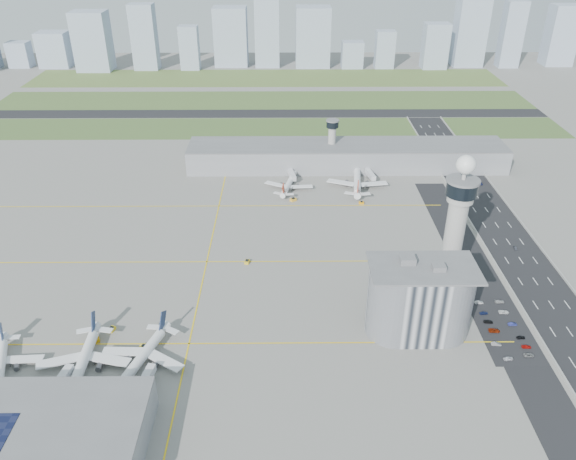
{
  "coord_description": "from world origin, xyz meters",
  "views": [
    {
      "loc": [
        -1.89,
        -202.01,
        149.84
      ],
      "look_at": [
        0.0,
        35.0,
        15.0
      ],
      "focal_mm": 35.0,
      "sensor_mm": 36.0,
      "label": 1
    }
  ],
  "objects_px": {
    "car_lot_4": "(484,313)",
    "airplane_near_b": "(82,357)",
    "car_hw_2": "(481,183)",
    "tug_4": "(293,199)",
    "tug_0": "(95,340)",
    "car_lot_6": "(529,355)",
    "car_hw_1": "(515,248)",
    "car_hw_4": "(436,148)",
    "car_lot_9": "(513,324)",
    "airplane_near_c": "(141,353)",
    "tug_3": "(247,261)",
    "car_lot_2": "(494,330)",
    "car_lot_10": "(504,312)",
    "car_lot_3": "(488,322)",
    "control_tower": "(457,220)",
    "car_lot_7": "(526,347)",
    "tug_1": "(144,347)",
    "car_lot_5": "(479,302)",
    "car_lot_1": "(496,344)",
    "airplane_far_b": "(357,177)",
    "tug_5": "(361,202)",
    "airplane_far_a": "(289,181)",
    "jet_bridge_far_1": "(367,172)",
    "admin_building": "(419,299)",
    "secondary_tower": "(332,139)",
    "tug_2": "(112,329)",
    "car_lot_0": "(508,358)",
    "jet_bridge_near_1": "(51,398)",
    "car_lot_11": "(500,301)",
    "jet_bridge_near_2": "(138,397)"
  },
  "relations": [
    {
      "from": "car_lot_4",
      "to": "airplane_near_b",
      "type": "bearing_deg",
      "value": 91.67
    },
    {
      "from": "car_hw_2",
      "to": "tug_4",
      "type": "bearing_deg",
      "value": -167.75
    },
    {
      "from": "tug_0",
      "to": "car_lot_6",
      "type": "bearing_deg",
      "value": 62.24
    },
    {
      "from": "car_hw_1",
      "to": "car_hw_4",
      "type": "distance_m",
      "value": 139.11
    },
    {
      "from": "car_lot_9",
      "to": "airplane_near_c",
      "type": "bearing_deg",
      "value": 94.45
    },
    {
      "from": "airplane_near_c",
      "to": "tug_3",
      "type": "relative_size",
      "value": 12.94
    },
    {
      "from": "tug_4",
      "to": "car_hw_2",
      "type": "height_order",
      "value": "tug_4"
    },
    {
      "from": "tug_3",
      "to": "car_lot_2",
      "type": "height_order",
      "value": "tug_3"
    },
    {
      "from": "car_lot_9",
      "to": "car_hw_1",
      "type": "xyz_separation_m",
      "value": [
        23.04,
        60.38,
        -0.06
      ]
    },
    {
      "from": "car_lot_10",
      "to": "car_lot_3",
      "type": "bearing_deg",
      "value": 130.21
    },
    {
      "from": "control_tower",
      "to": "car_lot_7",
      "type": "height_order",
      "value": "control_tower"
    },
    {
      "from": "tug_1",
      "to": "car_lot_5",
      "type": "xyz_separation_m",
      "value": [
        140.8,
        28.07,
        -0.3
      ]
    },
    {
      "from": "car_lot_1",
      "to": "car_lot_4",
      "type": "relative_size",
      "value": 1.12
    },
    {
      "from": "car_lot_1",
      "to": "airplane_far_b",
      "type": "bearing_deg",
      "value": 20.01
    },
    {
      "from": "control_tower",
      "to": "tug_5",
      "type": "height_order",
      "value": "control_tower"
    },
    {
      "from": "airplane_far_a",
      "to": "car_lot_9",
      "type": "bearing_deg",
      "value": -133.04
    },
    {
      "from": "tug_0",
      "to": "car_lot_3",
      "type": "bearing_deg",
      "value": 69.27
    },
    {
      "from": "jet_bridge_far_1",
      "to": "car_hw_1",
      "type": "bearing_deg",
      "value": 25.06
    },
    {
      "from": "car_lot_6",
      "to": "car_hw_2",
      "type": "distance_m",
      "value": 159.87
    },
    {
      "from": "admin_building",
      "to": "car_lot_1",
      "type": "xyz_separation_m",
      "value": [
        30.1,
        -9.83,
        -14.65
      ]
    },
    {
      "from": "tug_3",
      "to": "car_lot_10",
      "type": "distance_m",
      "value": 119.18
    },
    {
      "from": "secondary_tower",
      "to": "tug_2",
      "type": "xyz_separation_m",
      "value": [
        -102.86,
        -171.68,
        -17.9
      ]
    },
    {
      "from": "airplane_far_b",
      "to": "car_lot_5",
      "type": "height_order",
      "value": "airplane_far_b"
    },
    {
      "from": "car_lot_7",
      "to": "car_lot_9",
      "type": "bearing_deg",
      "value": 3.45
    },
    {
      "from": "car_lot_0",
      "to": "tug_5",
      "type": "bearing_deg",
      "value": 7.46
    },
    {
      "from": "admin_building",
      "to": "tug_1",
      "type": "xyz_separation_m",
      "value": [
        -109.29,
        -10.7,
        -14.38
      ]
    },
    {
      "from": "airplane_near_b",
      "to": "jet_bridge_near_1",
      "type": "bearing_deg",
      "value": -20.08
    },
    {
      "from": "tug_5",
      "to": "car_lot_6",
      "type": "xyz_separation_m",
      "value": [
        48.96,
        -130.53,
        -0.27
      ]
    },
    {
      "from": "control_tower",
      "to": "admin_building",
      "type": "height_order",
      "value": "control_tower"
    },
    {
      "from": "airplane_near_b",
      "to": "car_lot_4",
      "type": "xyz_separation_m",
      "value": [
        160.72,
        31.6,
        -5.26
      ]
    },
    {
      "from": "car_lot_5",
      "to": "airplane_far_a",
      "type": "bearing_deg",
      "value": 29.02
    },
    {
      "from": "car_lot_11",
      "to": "car_hw_1",
      "type": "xyz_separation_m",
      "value": [
        23.16,
        44.82,
        -0.03
      ]
    },
    {
      "from": "car_lot_11",
      "to": "car_hw_2",
      "type": "bearing_deg",
      "value": -18.13
    },
    {
      "from": "jet_bridge_near_2",
      "to": "car_lot_6",
      "type": "bearing_deg",
      "value": -71.11
    },
    {
      "from": "secondary_tower",
      "to": "tug_5",
      "type": "xyz_separation_m",
      "value": [
        13.68,
        -57.68,
        -17.97
      ]
    },
    {
      "from": "car_lot_11",
      "to": "car_lot_3",
      "type": "bearing_deg",
      "value": 141.11
    },
    {
      "from": "control_tower",
      "to": "car_lot_1",
      "type": "bearing_deg",
      "value": -75.78
    },
    {
      "from": "airplane_far_a",
      "to": "car_lot_11",
      "type": "height_order",
      "value": "airplane_far_a"
    },
    {
      "from": "tug_4",
      "to": "car_lot_4",
      "type": "xyz_separation_m",
      "value": [
        79.71,
        -108.52,
        -0.42
      ]
    },
    {
      "from": "admin_building",
      "to": "car_lot_4",
      "type": "bearing_deg",
      "value": 17.57
    },
    {
      "from": "admin_building",
      "to": "jet_bridge_far_1",
      "type": "xyz_separation_m",
      "value": [
        0.01,
        154.0,
        -12.45
      ]
    },
    {
      "from": "airplane_near_b",
      "to": "airplane_far_b",
      "type": "height_order",
      "value": "airplane_far_b"
    },
    {
      "from": "car_lot_3",
      "to": "car_lot_5",
      "type": "height_order",
      "value": "car_lot_5"
    },
    {
      "from": "airplane_far_b",
      "to": "car_lot_0",
      "type": "xyz_separation_m",
      "value": [
        40.15,
        -156.79,
        -5.6
      ]
    },
    {
      "from": "tug_4",
      "to": "car_lot_5",
      "type": "height_order",
      "value": "tug_4"
    },
    {
      "from": "car_lot_2",
      "to": "car_lot_6",
      "type": "distance_m",
      "value": 16.94
    },
    {
      "from": "tug_1",
      "to": "tug_5",
      "type": "distance_m",
      "value": 160.71
    },
    {
      "from": "car_lot_4",
      "to": "control_tower",
      "type": "bearing_deg",
      "value": 19.95
    },
    {
      "from": "airplane_far_b",
      "to": "car_lot_5",
      "type": "xyz_separation_m",
      "value": [
        39.64,
        -121.26,
        -5.63
      ]
    },
    {
      "from": "airplane_far_a",
      "to": "car_lot_11",
      "type": "bearing_deg",
      "value": -129.72
    }
  ]
}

